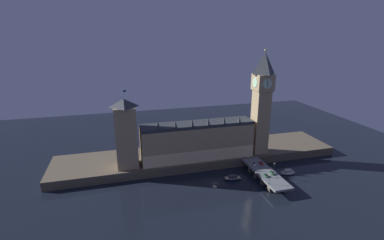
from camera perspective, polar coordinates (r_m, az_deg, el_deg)
ground_plane at (r=192.33m, az=4.66°, el=-12.79°), size 400.00×400.00×0.00m
embankment at (r=223.82m, az=1.32°, el=-7.29°), size 220.00×42.00×6.43m
parliament_hall at (r=207.30m, az=1.12°, el=-4.23°), size 83.35×17.23×33.27m
clock_tower at (r=215.87m, az=14.10°, el=3.97°), size 13.41×13.52×79.36m
victoria_tower at (r=196.10m, az=-13.41°, el=-2.67°), size 14.64×14.64×54.70m
bridge at (r=199.93m, az=14.84°, el=-10.81°), size 13.11×46.00×6.03m
car_northbound_lead at (r=206.83m, az=12.53°, el=-8.79°), size 2.02×3.89×1.59m
car_northbound_trail at (r=193.39m, az=14.92°, el=-10.92°), size 2.01×4.22×1.45m
car_southbound_lead at (r=197.65m, az=16.10°, el=-10.36°), size 2.10×4.63×1.56m
car_southbound_trail at (r=209.11m, az=14.00°, el=-8.61°), size 1.85×4.37×1.53m
pedestrian_mid_walk at (r=202.94m, az=16.05°, el=-9.54°), size 0.38×0.38×1.78m
street_lamp_near at (r=183.13m, az=15.57°, el=-11.44°), size 1.34×0.60×6.56m
street_lamp_mid at (r=200.28m, az=16.52°, el=-9.03°), size 1.34×0.60×6.12m
street_lamp_far at (r=206.18m, az=11.44°, el=-7.88°), size 1.34×0.60×5.94m
boat_upstream at (r=197.27m, az=8.33°, el=-11.71°), size 12.49×6.41×3.29m
boat_downstream at (r=213.45m, az=19.09°, el=-10.14°), size 10.88×5.34×3.69m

